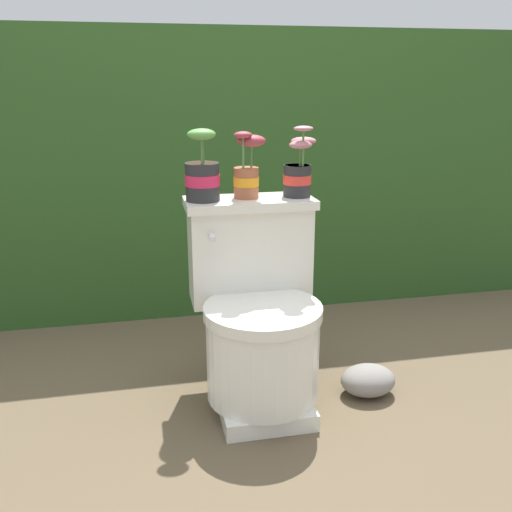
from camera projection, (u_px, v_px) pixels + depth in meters
name	position (u px, v px, depth m)	size (l,w,h in m)	color
ground_plane	(262.00, 414.00, 1.88)	(12.00, 12.00, 0.00)	brown
hedge_backdrop	(205.00, 163.00, 2.99)	(3.55, 1.04, 1.27)	#284C1E
toilet	(258.00, 318.00, 1.89)	(0.43, 0.50, 0.68)	silver
potted_plant_left	(202.00, 175.00, 1.85)	(0.11, 0.12, 0.24)	#262628
potted_plant_midleft	(248.00, 170.00, 1.89)	(0.11, 0.09, 0.22)	#9E5638
potted_plant_middle	(298.00, 171.00, 1.91)	(0.11, 0.10, 0.24)	#262628
garden_stone	(368.00, 380.00, 1.99)	(0.19, 0.15, 0.11)	gray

